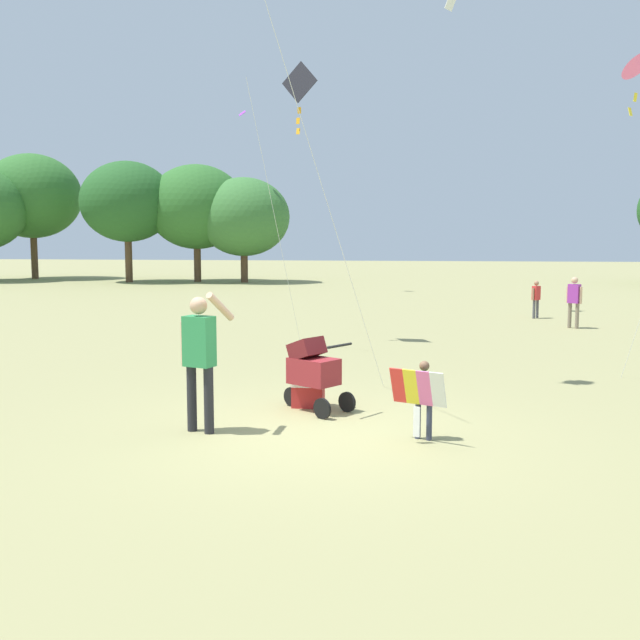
{
  "coord_description": "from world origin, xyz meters",
  "views": [
    {
      "loc": [
        1.13,
        -8.94,
        2.43
      ],
      "look_at": [
        -0.07,
        0.84,
        1.3
      ],
      "focal_mm": 42.0,
      "sensor_mm": 36.0,
      "label": 1
    }
  ],
  "objects": [
    {
      "name": "person_red_shirt",
      "position": [
        5.32,
        11.0,
        0.79
      ],
      "size": [
        0.35,
        0.32,
        1.34
      ],
      "color": "#7F705B",
      "rests_on": "ground"
    },
    {
      "name": "person_adult_flyer",
      "position": [
        -1.43,
        -0.15,
        1.01
      ],
      "size": [
        0.64,
        0.5,
        1.75
      ],
      "color": "#232328",
      "rests_on": "ground"
    },
    {
      "name": "stroller",
      "position": [
        -0.2,
        1.12,
        0.61
      ],
      "size": [
        1.06,
        0.89,
        1.03
      ],
      "color": "black",
      "rests_on": "ground"
    },
    {
      "name": "treeline_distant",
      "position": [
        -11.21,
        28.49,
        3.87
      ],
      "size": [
        39.87,
        7.02,
        6.75
      ],
      "color": "brown",
      "rests_on": "ground"
    },
    {
      "name": "kite_orange_delta",
      "position": [
        4.72,
        4.14,
        5.09
      ],
      "size": [
        1.36,
        1.36,
        5.37
      ],
      "color": "pink",
      "rests_on": "ground"
    },
    {
      "name": "cooler_box",
      "position": [
        -0.3,
        1.37,
        0.18
      ],
      "size": [
        0.45,
        0.33,
        0.35
      ],
      "color": "red",
      "rests_on": "ground"
    },
    {
      "name": "child_with_butterfly_kite",
      "position": [
        1.28,
        -0.2,
        0.58
      ],
      "size": [
        0.67,
        0.47,
        0.95
      ],
      "color": "#33384C",
      "rests_on": "ground"
    },
    {
      "name": "kite_green_novelty",
      "position": [
        -1.38,
        7.63,
        5.53
      ],
      "size": [
        1.26,
        1.97,
        6.22
      ],
      "color": "black",
      "rests_on": "ground"
    },
    {
      "name": "person_sitting_far",
      "position": [
        4.73,
        13.26,
        0.64
      ],
      "size": [
        0.27,
        0.27,
        1.09
      ],
      "color": "#4C4C51",
      "rests_on": "ground"
    },
    {
      "name": "ground_plane",
      "position": [
        0.0,
        0.0,
        0.0
      ],
      "size": [
        120.0,
        120.0,
        0.0
      ],
      "primitive_type": "plane",
      "color": "#938E5B"
    }
  ]
}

